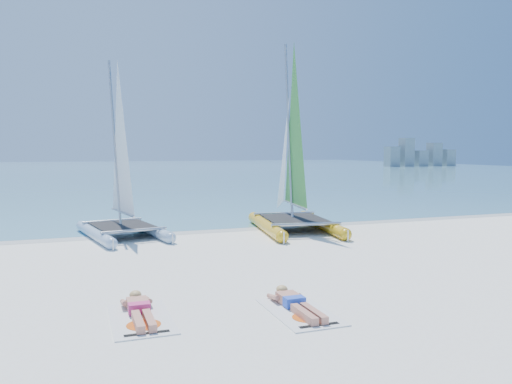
{
  "coord_description": "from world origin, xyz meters",
  "views": [
    {
      "loc": [
        -3.71,
        -11.72,
        2.85
      ],
      "look_at": [
        0.95,
        1.2,
        1.7
      ],
      "focal_mm": 35.0,
      "sensor_mm": 36.0,
      "label": 1
    }
  ],
  "objects_px": {
    "catamaran_yellow": "(291,168)",
    "catamaran_blue": "(121,181)",
    "towel_a": "(141,319)",
    "sunbather_b": "(295,303)",
    "sunbather_a": "(140,309)",
    "towel_b": "(300,312)"
  },
  "relations": [
    {
      "from": "catamaran_yellow",
      "to": "catamaran_blue",
      "type": "bearing_deg",
      "value": -174.84
    },
    {
      "from": "towel_a",
      "to": "sunbather_b",
      "type": "distance_m",
      "value": 2.71
    },
    {
      "from": "sunbather_a",
      "to": "sunbather_b",
      "type": "xyz_separation_m",
      "value": [
        2.68,
        -0.58,
        0.0
      ]
    },
    {
      "from": "catamaran_yellow",
      "to": "sunbather_b",
      "type": "xyz_separation_m",
      "value": [
        -3.68,
        -8.58,
        -2.09
      ]
    },
    {
      "from": "catamaran_blue",
      "to": "sunbather_b",
      "type": "distance_m",
      "value": 9.36
    },
    {
      "from": "catamaran_blue",
      "to": "catamaran_yellow",
      "type": "distance_m",
      "value": 5.98
    },
    {
      "from": "catamaran_yellow",
      "to": "sunbather_a",
      "type": "distance_m",
      "value": 10.43
    },
    {
      "from": "catamaran_blue",
      "to": "towel_a",
      "type": "distance_m",
      "value": 8.73
    },
    {
      "from": "catamaran_yellow",
      "to": "sunbather_b",
      "type": "height_order",
      "value": "catamaran_yellow"
    },
    {
      "from": "sunbather_a",
      "to": "catamaran_blue",
      "type": "bearing_deg",
      "value": 87.23
    },
    {
      "from": "catamaran_yellow",
      "to": "towel_a",
      "type": "xyz_separation_m",
      "value": [
        -6.36,
        -8.19,
        -2.2
      ]
    },
    {
      "from": "towel_a",
      "to": "sunbather_a",
      "type": "height_order",
      "value": "sunbather_a"
    },
    {
      "from": "sunbather_b",
      "to": "sunbather_a",
      "type": "bearing_deg",
      "value": 167.79
    },
    {
      "from": "sunbather_b",
      "to": "catamaran_yellow",
      "type": "bearing_deg",
      "value": 66.77
    },
    {
      "from": "towel_b",
      "to": "catamaran_yellow",
      "type": "bearing_deg",
      "value": 67.23
    },
    {
      "from": "catamaran_blue",
      "to": "towel_b",
      "type": "bearing_deg",
      "value": -87.2
    },
    {
      "from": "catamaran_blue",
      "to": "catamaran_yellow",
      "type": "height_order",
      "value": "catamaran_yellow"
    },
    {
      "from": "catamaran_yellow",
      "to": "sunbather_a",
      "type": "xyz_separation_m",
      "value": [
        -6.36,
        -8.0,
        -2.09
      ]
    },
    {
      "from": "catamaran_blue",
      "to": "sunbather_a",
      "type": "bearing_deg",
      "value": -103.99
    },
    {
      "from": "towel_a",
      "to": "sunbather_a",
      "type": "relative_size",
      "value": 1.07
    },
    {
      "from": "catamaran_yellow",
      "to": "sunbather_a",
      "type": "bearing_deg",
      "value": -120.05
    },
    {
      "from": "catamaran_yellow",
      "to": "towel_b",
      "type": "distance_m",
      "value": 9.76
    }
  ]
}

